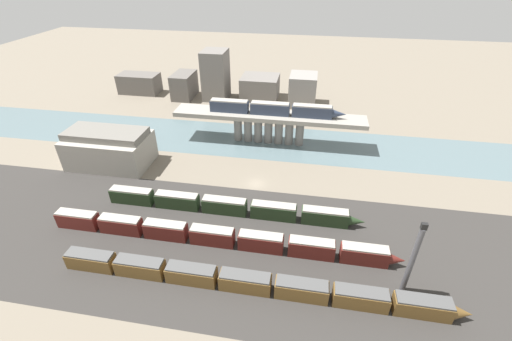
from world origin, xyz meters
The scene contains 15 objects.
ground_plane centered at (0.00, 0.00, 0.00)m, with size 400.00×400.00×0.00m, color #756B5B.
railbed_yard centered at (0.00, -24.00, 0.00)m, with size 280.00×42.00×0.01m, color #33302D.
river_water centered at (0.00, 24.93, 0.00)m, with size 320.00×24.00×0.01m, color slate.
bridge centered at (0.00, 24.93, 7.54)m, with size 61.85×8.43×10.10m.
train_on_bridge centered at (1.86, 24.93, 12.00)m, with size 43.28×3.03×3.88m.
train_yard_near centered at (5.14, -34.64, 1.85)m, with size 76.56×3.00×3.76m.
train_yard_mid centered at (-4.45, -24.02, 2.03)m, with size 77.18×2.72×4.13m.
train_yard_far centered at (-4.27, -13.35, 1.99)m, with size 62.94×2.72×4.05m.
warehouse_building centered at (-44.48, 3.41, 5.20)m, with size 23.43×13.87×10.94m.
signal_tower centered at (33.41, -29.88, 8.12)m, with size 1.00×1.00×16.59m.
city_block_far_left centered at (-63.61, 62.51, 4.17)m, with size 17.55×9.33×8.34m, color #605B56.
city_block_left centered at (-41.79, 60.57, 5.18)m, with size 8.14×13.89×10.36m, color #605B56.
city_block_center centered at (-27.72, 61.63, 10.09)m, with size 9.91×11.66×20.17m, color slate.
city_block_right centered at (-9.24, 65.03, 4.69)m, with size 15.60×13.96×9.38m, color slate.
city_block_far_right centered at (9.20, 60.81, 6.19)m, with size 10.86×12.74×12.37m, color gray.
Camera 1 is at (13.10, -76.39, 54.37)m, focal length 24.00 mm.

